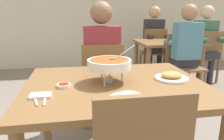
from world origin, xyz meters
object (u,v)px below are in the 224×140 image
object	(u,v)px
diner_main	(102,57)
dining_table_far	(167,49)
chair_bg_right	(154,49)
patron_bg_left	(206,40)
chair_diner_main	(102,80)
patron_bg_middle	(185,46)
chair_bg_left	(207,54)
rice_plate	(128,99)
chair_bg_middle	(182,61)
curry_bowl	(109,64)
appetizer_plate	(171,77)
dining_table_main	(116,96)
patron_bg_right	(154,37)
sauce_dish	(64,85)

from	to	relation	value
diner_main	dining_table_far	size ratio (longest dim) A/B	1.31
chair_bg_right	patron_bg_left	world-z (taller)	patron_bg_left
chair_diner_main	patron_bg_middle	xyz separation A→B (m)	(1.25, 0.62, 0.24)
chair_diner_main	patron_bg_middle	world-z (taller)	patron_bg_middle
chair_bg_left	patron_bg_left	bearing A→B (deg)	173.72
rice_plate	patron_bg_left	world-z (taller)	patron_bg_left
patron_bg_left	chair_bg_middle	bearing A→B (deg)	-144.53
curry_bowl	appetizer_plate	size ratio (longest dim) A/B	1.39
dining_table_far	chair_bg_right	size ratio (longest dim) A/B	1.11
patron_bg_left	dining_table_main	bearing A→B (deg)	-134.74
curry_bowl	patron_bg_right	bearing A→B (deg)	63.51
chair_diner_main	chair_bg_left	bearing A→B (deg)	30.22
curry_bowl	dining_table_far	distance (m)	2.36
diner_main	patron_bg_middle	world-z (taller)	same
chair_diner_main	diner_main	world-z (taller)	diner_main
rice_plate	dining_table_far	xyz separation A→B (m)	(1.24, 2.31, -0.15)
diner_main	patron_bg_middle	xyz separation A→B (m)	(1.25, 0.58, 0.00)
chair_diner_main	dining_table_far	xyz separation A→B (m)	(1.25, 1.20, 0.10)
sauce_dish	patron_bg_middle	bearing A→B (deg)	41.74
dining_table_main	patron_bg_middle	world-z (taller)	patron_bg_middle
curry_bowl	appetizer_plate	xyz separation A→B (m)	(0.45, -0.01, -0.11)
chair_diner_main	curry_bowl	bearing A→B (deg)	-92.98
patron_bg_left	chair_bg_right	bearing A→B (deg)	139.57
dining_table_main	rice_plate	world-z (taller)	rice_plate
curry_bowl	diner_main	bearing A→B (deg)	87.15
patron_bg_middle	diner_main	bearing A→B (deg)	-154.99
appetizer_plate	curry_bowl	bearing A→B (deg)	178.66
chair_diner_main	curry_bowl	size ratio (longest dim) A/B	2.71
patron_bg_right	curry_bowl	bearing A→B (deg)	-116.49
diner_main	patron_bg_left	world-z (taller)	same
patron_bg_left	patron_bg_middle	bearing A→B (deg)	-141.29
appetizer_plate	chair_bg_middle	xyz separation A→B (m)	(0.85, 1.45, -0.25)
patron_bg_middle	dining_table_main	bearing A→B (deg)	-131.87
diner_main	rice_plate	size ratio (longest dim) A/B	5.46
dining_table_main	chair_bg_left	bearing A→B (deg)	44.59
dining_table_far	chair_bg_left	bearing A→B (deg)	-5.77
curry_bowl	rice_plate	xyz separation A→B (m)	(0.05, -0.35, -0.11)
curry_bowl	sauce_dish	bearing A→B (deg)	-170.75
diner_main	chair_bg_middle	xyz separation A→B (m)	(1.26, 0.65, -0.24)
rice_plate	dining_table_far	distance (m)	2.63
curry_bowl	patron_bg_right	size ratio (longest dim) A/B	0.25
rice_plate	patron_bg_right	xyz separation A→B (m)	(1.22, 2.90, -0.01)
dining_table_main	diner_main	world-z (taller)	diner_main
diner_main	dining_table_main	bearing A→B (deg)	-90.00
sauce_dish	chair_bg_right	xyz separation A→B (m)	(1.55, 2.53, -0.24)
curry_bowl	patron_bg_left	world-z (taller)	patron_bg_left
rice_plate	patron_bg_middle	bearing A→B (deg)	54.31
chair_bg_middle	patron_bg_middle	world-z (taller)	patron_bg_middle
curry_bowl	patron_bg_left	xyz separation A→B (m)	(1.94, 1.89, -0.12)
appetizer_plate	patron_bg_middle	world-z (taller)	patron_bg_middle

